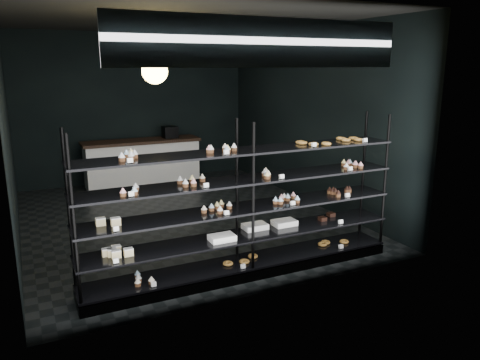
# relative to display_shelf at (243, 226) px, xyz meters

# --- Properties ---
(room) EXTENTS (5.01, 6.01, 3.20)m
(room) POSITION_rel_display_shelf_xyz_m (0.02, 2.45, 0.97)
(room) COLOR black
(room) RESTS_ON ground
(display_shelf) EXTENTS (4.00, 0.50, 1.91)m
(display_shelf) POSITION_rel_display_shelf_xyz_m (0.00, 0.00, 0.00)
(display_shelf) COLOR black
(display_shelf) RESTS_ON room
(signage) EXTENTS (3.30, 0.05, 0.50)m
(signage) POSITION_rel_display_shelf_xyz_m (0.02, -0.48, 2.12)
(signage) COLOR #0D1642
(signage) RESTS_ON room
(pendant_lamp) EXTENTS (0.34, 0.34, 0.90)m
(pendant_lamp) POSITION_rel_display_shelf_xyz_m (-0.65, 1.29, 1.82)
(pendant_lamp) COLOR black
(pendant_lamp) RESTS_ON room
(service_counter) EXTENTS (2.47, 0.65, 1.23)m
(service_counter) POSITION_rel_display_shelf_xyz_m (0.02, 4.95, -0.13)
(service_counter) COLOR white
(service_counter) RESTS_ON room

